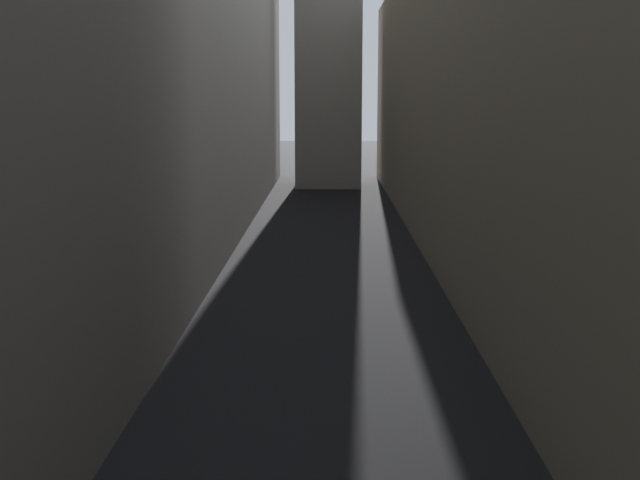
% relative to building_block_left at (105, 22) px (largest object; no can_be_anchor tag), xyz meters
% --- Properties ---
extents(ground_plane, '(264.00, 264.00, 0.00)m').
position_rel_building_block_left_xyz_m(ground_plane, '(10.57, -2.00, -12.47)').
color(ground_plane, black).
extents(building_block_left, '(10.14, 108.00, 24.93)m').
position_rel_building_block_left_xyz_m(building_block_left, '(0.00, 0.00, 0.00)').
color(building_block_left, slate).
rests_on(building_block_left, ground).
extents(building_block_right, '(12.67, 108.00, 18.32)m').
position_rel_building_block_left_xyz_m(building_block_right, '(22.41, 0.00, -3.30)').
color(building_block_right, gray).
rests_on(building_block_right, ground).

